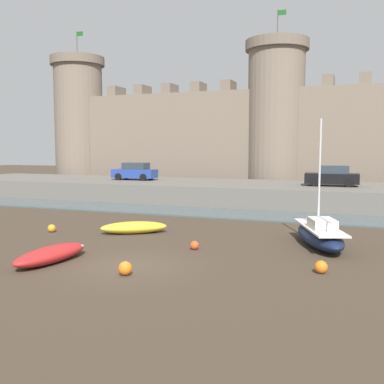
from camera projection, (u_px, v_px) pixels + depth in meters
name	position (u px, v px, depth m)	size (l,w,h in m)	color
ground_plane	(129.00, 266.00, 17.64)	(160.00, 160.00, 0.00)	#423528
water_channel	(231.00, 214.00, 31.26)	(80.00, 4.50, 0.10)	#47565B
quay_road	(254.00, 193.00, 37.94)	(59.86, 10.00, 1.61)	#666059
castle	(276.00, 128.00, 46.18)	(54.26, 6.40, 18.41)	#7A6B5B
rowboat_foreground_right	(134.00, 227.00, 24.34)	(3.67, 2.98, 0.65)	yellow
sailboat_foreground_left	(320.00, 234.00, 21.16)	(3.40, 5.70, 6.00)	#141E3D
rowboat_near_channel_left	(51.00, 254.00, 18.16)	(1.61, 3.87, 0.67)	red
mooring_buoy_off_centre	(321.00, 267.00, 16.61)	(0.48, 0.48, 0.48)	orange
mooring_buoy_mid_mud	(195.00, 245.00, 20.48)	(0.40, 0.40, 0.40)	#E04C1E
mooring_buoy_near_shore	(52.00, 228.00, 24.68)	(0.44, 0.44, 0.44)	orange
mooring_buoy_near_channel	(125.00, 268.00, 16.37)	(0.51, 0.51, 0.51)	orange
car_quay_centre_east	(135.00, 172.00, 42.14)	(4.17, 2.01, 1.62)	#263F99
car_quay_west	(332.00, 176.00, 35.42)	(4.17, 2.01, 1.62)	black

